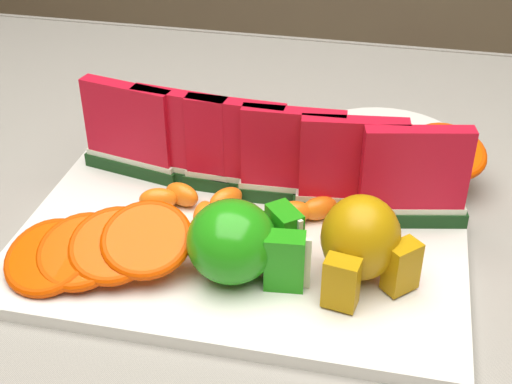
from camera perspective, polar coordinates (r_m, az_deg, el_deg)
table at (r=0.73m, az=-4.11°, el=-10.08°), size 1.40×0.90×0.75m
tablecloth at (r=0.69m, az=-4.32°, el=-6.31°), size 1.53×1.03×0.20m
platter at (r=0.66m, az=-0.92°, el=-3.18°), size 0.40×0.30×0.01m
apple_cluster at (r=0.58m, az=-1.22°, el=-4.06°), size 0.11×0.10×0.07m
pear_cluster at (r=0.58m, az=8.47°, el=-3.97°), size 0.09×0.09×0.07m
side_plate at (r=0.81m, az=10.26°, el=3.52°), size 0.23×0.23×0.01m
fork at (r=0.86m, az=-10.65°, el=5.18°), size 0.06×0.19×0.00m
watermelon_row at (r=0.67m, az=0.62°, el=3.00°), size 0.39×0.07×0.10m
orange_fan_front at (r=0.61m, az=-12.55°, el=-4.40°), size 0.17×0.11×0.05m
orange_fan_back at (r=0.74m, az=3.90°, el=3.88°), size 0.38×0.11×0.05m
tangerine_segments at (r=0.65m, az=0.51°, el=-1.53°), size 0.24×0.07×0.02m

